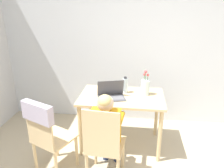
{
  "coord_description": "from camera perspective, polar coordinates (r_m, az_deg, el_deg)",
  "views": [
    {
      "loc": [
        -0.01,
        -1.21,
        1.89
      ],
      "look_at": [
        -0.34,
        1.37,
        0.93
      ],
      "focal_mm": 35.0,
      "sensor_mm": 36.0,
      "label": 1
    }
  ],
  "objects": [
    {
      "name": "flower_vase",
      "position": [
        2.91,
        8.69,
        -0.73
      ],
      "size": [
        0.11,
        0.11,
        0.35
      ],
      "color": "silver",
      "rests_on": "dining_table"
    },
    {
      "name": "wall_back",
      "position": [
        3.49,
        7.34,
        9.57
      ],
      "size": [
        6.4,
        0.05,
        2.5
      ],
      "color": "silver",
      "rests_on": "ground_plane"
    },
    {
      "name": "water_bottle",
      "position": [
        2.94,
        3.44,
        -0.35
      ],
      "size": [
        0.07,
        0.07,
        0.23
      ],
      "color": "silver",
      "rests_on": "dining_table"
    },
    {
      "name": "person_seated",
      "position": [
        2.42,
        -1.44,
        -10.75
      ],
      "size": [
        0.35,
        0.44,
        1.03
      ],
      "rotation": [
        0.0,
        0.0,
        3.06
      ],
      "color": "orange",
      "rests_on": "ground_plane"
    },
    {
      "name": "chair_spare",
      "position": [
        2.51,
        -17.19,
        -10.88
      ],
      "size": [
        0.54,
        0.56,
        0.94
      ],
      "rotation": [
        0.0,
        0.0,
        2.72
      ],
      "color": "#D6B784",
      "rests_on": "ground_plane"
    },
    {
      "name": "laptop",
      "position": [
        2.8,
        -0.23,
        -2.57
      ],
      "size": [
        0.39,
        0.32,
        0.23
      ],
      "rotation": [
        0.0,
        0.0,
        0.29
      ],
      "color": "#4C4C51",
      "rests_on": "dining_table"
    },
    {
      "name": "chair_occupied",
      "position": [
        2.41,
        -2.11,
        -15.67
      ],
      "size": [
        0.43,
        0.43,
        0.93
      ],
      "rotation": [
        0.0,
        0.0,
        3.06
      ],
      "color": "#D6B784",
      "rests_on": "ground_plane"
    },
    {
      "name": "dining_table",
      "position": [
        2.92,
        2.51,
        -4.96
      ],
      "size": [
        1.1,
        0.7,
        0.75
      ],
      "color": "#D6B784",
      "rests_on": "ground_plane"
    }
  ]
}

